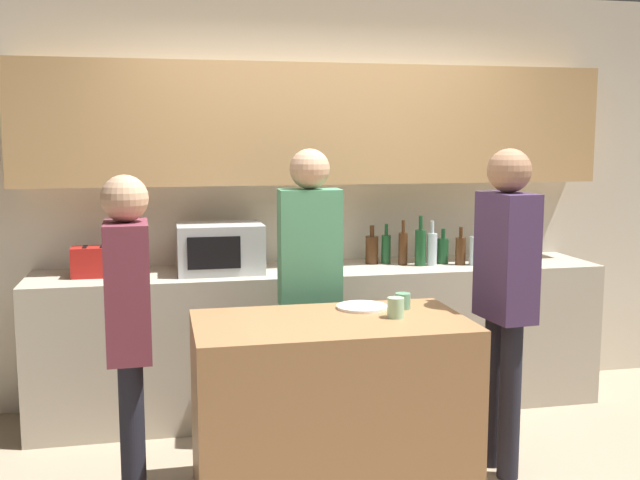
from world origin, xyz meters
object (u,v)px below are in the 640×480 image
(bottle_2, at_px, (403,248))
(bottle_6, at_px, (461,250))
(person_center, at_px, (129,320))
(person_left, at_px, (505,283))
(person_right, at_px, (310,272))
(cup_0, at_px, (403,301))
(bottle_1, at_px, (386,248))
(bottle_7, at_px, (475,250))
(cup_1, at_px, (396,308))
(bottle_3, at_px, (420,247))
(toaster, at_px, (94,262))
(bottle_0, at_px, (372,249))
(potted_plant, at_px, (516,232))
(plate_on_island, at_px, (362,307))
(microwave, at_px, (220,248))
(bottle_5, at_px, (443,250))
(bottle_4, at_px, (432,248))

(bottle_2, distance_m, bottle_6, 0.38)
(person_center, bearing_deg, bottle_2, 124.44)
(person_left, bearing_deg, person_right, 54.32)
(bottle_6, xyz_separation_m, cup_0, (-0.72, -0.98, -0.09))
(bottle_1, xyz_separation_m, bottle_7, (0.55, -0.18, -0.00))
(bottle_7, height_order, cup_1, bottle_7)
(bottle_2, distance_m, person_left, 1.14)
(bottle_2, height_order, bottle_3, bottle_3)
(toaster, height_order, bottle_0, bottle_0)
(person_right, bearing_deg, bottle_0, -127.25)
(bottle_1, bearing_deg, potted_plant, -6.00)
(toaster, xyz_separation_m, bottle_3, (2.03, -0.03, 0.03))
(person_right, bearing_deg, bottle_2, -139.34)
(bottle_2, relative_size, plate_on_island, 1.12)
(microwave, distance_m, bottle_1, 1.10)
(bottle_2, xyz_separation_m, bottle_6, (0.37, -0.08, -0.02))
(bottle_3, height_order, bottle_5, bottle_3)
(bottle_0, bearing_deg, person_center, -138.62)
(bottle_1, height_order, cup_0, bottle_1)
(cup_1, bearing_deg, bottle_0, 78.82)
(bottle_4, xyz_separation_m, bottle_5, (0.10, 0.05, -0.02))
(bottle_3, xyz_separation_m, person_right, (-0.84, -0.54, -0.04))
(bottle_1, distance_m, bottle_3, 0.23)
(bottle_2, xyz_separation_m, cup_1, (-0.45, -1.23, -0.10))
(potted_plant, height_order, bottle_4, potted_plant)
(plate_on_island, distance_m, cup_1, 0.25)
(bottle_7, xyz_separation_m, person_left, (-0.28, -1.03, -0.01))
(microwave, relative_size, potted_plant, 1.32)
(bottle_1, distance_m, person_right, 0.92)
(potted_plant, xyz_separation_m, bottle_2, (-0.78, 0.02, -0.09))
(microwave, relative_size, bottle_7, 2.02)
(bottle_4, xyz_separation_m, person_left, (-0.01, -1.07, -0.02))
(bottle_0, distance_m, bottle_7, 0.67)
(bottle_2, bearing_deg, bottle_5, -2.02)
(person_left, bearing_deg, potted_plant, -33.71)
(cup_0, bearing_deg, bottle_6, 53.74)
(toaster, height_order, cup_1, toaster)
(bottle_6, bearing_deg, plate_on_island, -134.71)
(bottle_7, distance_m, person_left, 1.06)
(bottle_3, relative_size, person_right, 0.19)
(person_right, bearing_deg, bottle_6, -153.21)
(bottle_2, distance_m, bottle_3, 0.11)
(plate_on_island, bearing_deg, toaster, 144.42)
(bottle_5, distance_m, cup_1, 1.42)
(bottle_5, height_order, plate_on_island, bottle_5)
(toaster, xyz_separation_m, person_left, (2.10, -1.11, -0.00))
(person_center, distance_m, person_right, 1.16)
(plate_on_island, bearing_deg, bottle_5, 50.46)
(bottle_7, bearing_deg, bottle_6, 163.53)
(bottle_6, relative_size, person_right, 0.15)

